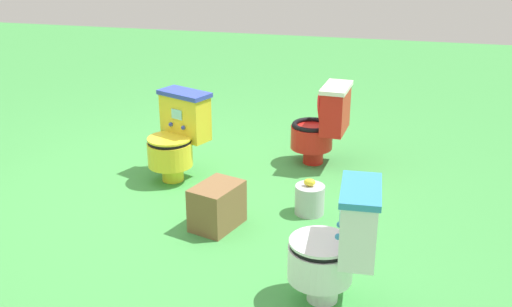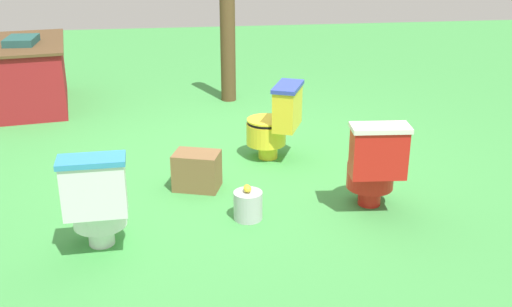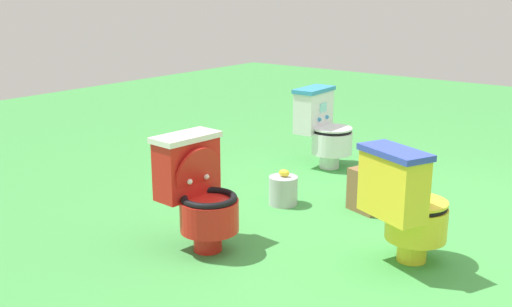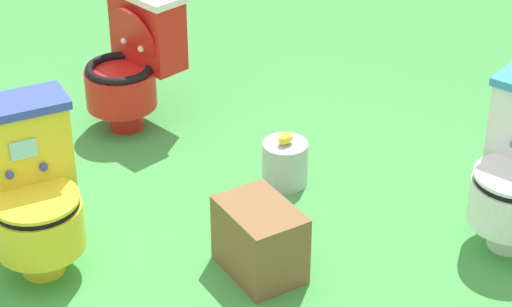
{
  "view_description": "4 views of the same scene",
  "coord_description": "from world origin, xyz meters",
  "px_view_note": "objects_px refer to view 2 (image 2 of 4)",
  "views": [
    {
      "loc": [
        -1.73,
        4.06,
        2.08
      ],
      "look_at": [
        -0.76,
        0.11,
        0.48
      ],
      "focal_mm": 42.93,
      "sensor_mm": 36.0,
      "label": 1
    },
    {
      "loc": [
        -5.35,
        0.48,
        2.22
      ],
      "look_at": [
        -0.69,
        -0.12,
        0.35
      ],
      "focal_mm": 43.77,
      "sensor_mm": 36.0,
      "label": 2
    },
    {
      "loc": [
        1.48,
        -3.65,
        1.62
      ],
      "look_at": [
        -1.13,
        -0.35,
        0.48
      ],
      "focal_mm": 43.43,
      "sensor_mm": 36.0,
      "label": 3
    },
    {
      "loc": [
        1.96,
        2.5,
        2.55
      ],
      "look_at": [
        -0.68,
        0.22,
        0.46
      ],
      "focal_mm": 68.24,
      "sensor_mm": 36.0,
      "label": 4
    }
  ],
  "objects_px": {
    "toilet_yellow": "(276,121)",
    "wooden_post": "(228,34)",
    "toilet_white": "(97,201)",
    "small_crate": "(197,171)",
    "toilet_red": "(374,164)",
    "lemon_bucket": "(248,205)",
    "vendor_table": "(29,74)"
  },
  "relations": [
    {
      "from": "toilet_red",
      "to": "wooden_post",
      "type": "height_order",
      "value": "wooden_post"
    },
    {
      "from": "toilet_red",
      "to": "lemon_bucket",
      "type": "relative_size",
      "value": 2.63
    },
    {
      "from": "vendor_table",
      "to": "lemon_bucket",
      "type": "height_order",
      "value": "vendor_table"
    },
    {
      "from": "toilet_yellow",
      "to": "small_crate",
      "type": "xyz_separation_m",
      "value": [
        -0.57,
        0.76,
        -0.21
      ]
    },
    {
      "from": "toilet_red",
      "to": "lemon_bucket",
      "type": "distance_m",
      "value": 1.02
    },
    {
      "from": "toilet_yellow",
      "to": "vendor_table",
      "type": "relative_size",
      "value": 0.46
    },
    {
      "from": "toilet_yellow",
      "to": "toilet_white",
      "type": "xyz_separation_m",
      "value": [
        -1.49,
        1.46,
        0.0
      ]
    },
    {
      "from": "toilet_red",
      "to": "toilet_white",
      "type": "distance_m",
      "value": 2.08
    },
    {
      "from": "toilet_red",
      "to": "wooden_post",
      "type": "bearing_deg",
      "value": 109.86
    },
    {
      "from": "wooden_post",
      "to": "lemon_bucket",
      "type": "bearing_deg",
      "value": 177.74
    },
    {
      "from": "toilet_red",
      "to": "toilet_white",
      "type": "xyz_separation_m",
      "value": [
        -0.37,
        2.05,
        -0.0
      ]
    },
    {
      "from": "small_crate",
      "to": "vendor_table",
      "type": "bearing_deg",
      "value": 35.72
    },
    {
      "from": "toilet_yellow",
      "to": "toilet_white",
      "type": "relative_size",
      "value": 1.0
    },
    {
      "from": "vendor_table",
      "to": "wooden_post",
      "type": "relative_size",
      "value": 0.97
    },
    {
      "from": "toilet_yellow",
      "to": "wooden_post",
      "type": "relative_size",
      "value": 0.45
    },
    {
      "from": "toilet_red",
      "to": "vendor_table",
      "type": "xyz_separation_m",
      "value": [
        3.13,
        3.2,
        0.02
      ]
    },
    {
      "from": "toilet_white",
      "to": "small_crate",
      "type": "height_order",
      "value": "toilet_white"
    },
    {
      "from": "lemon_bucket",
      "to": "toilet_red",
      "type": "bearing_deg",
      "value": -86.94
    },
    {
      "from": "small_crate",
      "to": "toilet_yellow",
      "type": "bearing_deg",
      "value": -52.75
    },
    {
      "from": "toilet_yellow",
      "to": "lemon_bucket",
      "type": "height_order",
      "value": "toilet_yellow"
    },
    {
      "from": "toilet_white",
      "to": "lemon_bucket",
      "type": "xyz_separation_m",
      "value": [
        0.32,
        -1.07,
        -0.25
      ]
    },
    {
      "from": "toilet_yellow",
      "to": "toilet_white",
      "type": "height_order",
      "value": "same"
    },
    {
      "from": "toilet_white",
      "to": "vendor_table",
      "type": "relative_size",
      "value": 0.46
    },
    {
      "from": "toilet_yellow",
      "to": "small_crate",
      "type": "relative_size",
      "value": 1.95
    },
    {
      "from": "toilet_red",
      "to": "lemon_bucket",
      "type": "height_order",
      "value": "toilet_red"
    },
    {
      "from": "wooden_post",
      "to": "lemon_bucket",
      "type": "relative_size",
      "value": 5.88
    },
    {
      "from": "small_crate",
      "to": "lemon_bucket",
      "type": "height_order",
      "value": "small_crate"
    },
    {
      "from": "toilet_red",
      "to": "toilet_white",
      "type": "bearing_deg",
      "value": -165.45
    },
    {
      "from": "toilet_yellow",
      "to": "wooden_post",
      "type": "bearing_deg",
      "value": 30.7
    },
    {
      "from": "wooden_post",
      "to": "toilet_red",
      "type": "bearing_deg",
      "value": -164.47
    },
    {
      "from": "toilet_white",
      "to": "wooden_post",
      "type": "bearing_deg",
      "value": 68.07
    },
    {
      "from": "toilet_red",
      "to": "wooden_post",
      "type": "xyz_separation_m",
      "value": [
        3.08,
        0.86,
        0.44
      ]
    }
  ]
}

